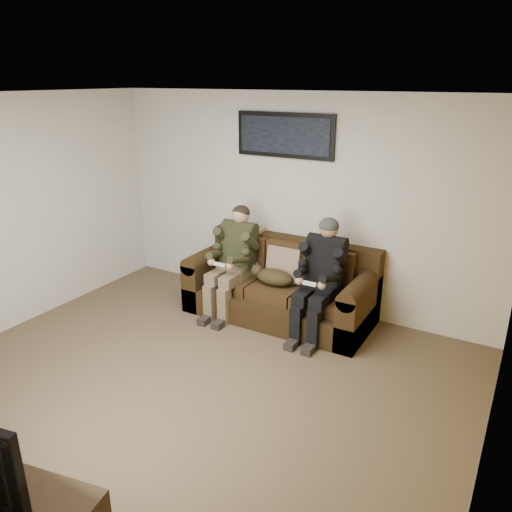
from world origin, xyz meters
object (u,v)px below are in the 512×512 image
Objects in this scene: sofa at (282,288)px; cat at (273,277)px; framed_poster at (285,135)px; person_right at (321,271)px; person_left at (234,254)px.

sofa is 3.35× the size of cat.
sofa is 1.81m from framed_poster.
person_right is (0.57, -0.18, 0.39)m from sofa.
person_right is at bearing 0.02° from person_left.
framed_poster is at bearing 117.32° from sofa.
person_right is 1.04× the size of framed_poster.
person_left is 1.97× the size of cat.
sofa is 1.69× the size of person_right.
framed_poster is (-0.20, 0.39, 1.76)m from sofa.
framed_poster is at bearing 143.35° from person_right.
framed_poster reaches higher than person_right.
cat is (0.53, 0.02, -0.19)m from person_left.
person_left is at bearing -122.76° from framed_poster.
person_right is 1.98× the size of cat.
framed_poster is (-0.77, 0.57, 1.37)m from person_right.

